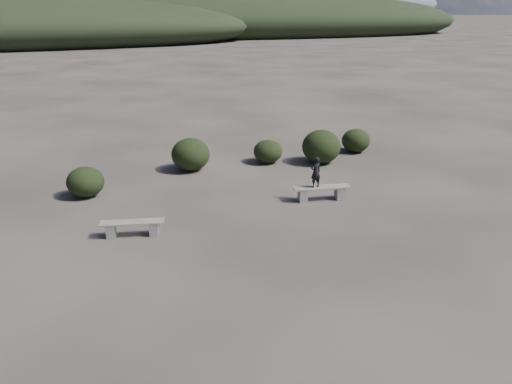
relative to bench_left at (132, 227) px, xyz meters
name	(u,v)px	position (x,y,z in m)	size (l,w,h in m)	color
ground	(319,296)	(3.22, -4.30, -0.25)	(1200.00, 1200.00, 0.00)	#2D2723
bench_left	(132,227)	(0.00, 0.00, 0.00)	(1.67, 0.71, 0.41)	slate
bench_right	(321,192)	(5.82, 0.64, 0.02)	(1.82, 0.69, 0.45)	slate
seated_person	(316,172)	(5.62, 0.68, 0.68)	(0.35, 0.23, 0.96)	black
shrub_a	(85,182)	(-0.99, 3.54, 0.23)	(1.16, 1.16, 0.95)	black
shrub_b	(191,154)	(2.76, 5.09, 0.35)	(1.40, 1.40, 1.20)	black
shrub_c	(268,151)	(5.77, 5.01, 0.20)	(1.11, 1.11, 0.89)	black
shrub_d	(321,147)	(7.67, 4.28, 0.39)	(1.47, 1.47, 1.29)	black
shrub_e	(356,140)	(9.77, 5.21, 0.23)	(1.16, 1.16, 0.97)	black
mountain_ridges	(54,2)	(-4.26, 334.76, 10.59)	(500.00, 400.00, 56.00)	black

